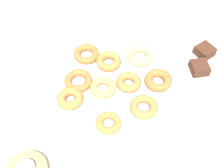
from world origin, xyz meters
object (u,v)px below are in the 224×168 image
(donut_3, at_px, (103,87))
(donut_4, at_px, (108,123))
(donut_8, at_px, (158,80))
(brownie_near, at_px, (205,51))
(donut_plate, at_px, (107,85))
(cake_plate, at_px, (199,63))
(donut_7, at_px, (109,61))
(donut_9, at_px, (70,99))
(donut_0, at_px, (86,54))
(donut_1, at_px, (144,107))
(donut_5, at_px, (129,82))
(donut_2, at_px, (140,56))
(donut_6, at_px, (78,81))
(brownie_far, at_px, (199,68))

(donut_3, relative_size, donut_4, 1.10)
(donut_8, distance_m, brownie_near, 0.21)
(donut_3, bearing_deg, donut_plate, -146.62)
(cake_plate, bearing_deg, donut_7, -29.71)
(donut_7, distance_m, brownie_near, 0.33)
(donut_4, height_order, donut_9, donut_9)
(donut_0, xyz_separation_m, brownie_near, (-0.35, 0.20, 0.00))
(donut_0, xyz_separation_m, donut_3, (0.02, 0.15, 0.00))
(donut_1, xyz_separation_m, donut_7, (-0.00, -0.21, 0.00))
(donut_0, bearing_deg, donut_9, 47.33)
(donut_0, relative_size, donut_4, 1.15)
(donut_1, xyz_separation_m, donut_5, (-0.01, -0.10, 0.00))
(donut_5, bearing_deg, donut_3, -17.23)
(donut_3, distance_m, donut_5, 0.08)
(donut_2, relative_size, donut_9, 1.09)
(donut_6, distance_m, brownie_far, 0.40)
(donut_5, xyz_separation_m, donut_8, (-0.08, 0.04, 0.00))
(donut_5, distance_m, cake_plate, 0.26)
(donut_plate, relative_size, donut_7, 4.24)
(donut_2, xyz_separation_m, donut_6, (0.23, -0.02, -0.00))
(donut_4, xyz_separation_m, donut_7, (-0.12, -0.20, 0.00))
(donut_5, distance_m, donut_6, 0.16)
(donut_plate, height_order, donut_1, donut_1)
(donut_4, bearing_deg, donut_3, -113.51)
(donut_2, bearing_deg, donut_4, 36.46)
(donut_1, xyz_separation_m, donut_4, (0.12, -0.01, -0.00))
(donut_5, distance_m, donut_8, 0.09)
(donut_0, height_order, donut_3, donut_3)
(donut_6, xyz_separation_m, donut_9, (0.05, 0.05, 0.00))
(donut_8, bearing_deg, donut_5, -26.99)
(donut_plate, xyz_separation_m, donut_2, (-0.15, -0.03, 0.02))
(donut_2, distance_m, donut_3, 0.18)
(donut_3, xyz_separation_m, brownie_far, (-0.31, 0.10, 0.00))
(donut_2, height_order, donut_5, donut_5)
(donut_5, bearing_deg, brownie_far, 162.24)
(donut_plate, height_order, donut_5, donut_5)
(donut_6, height_order, brownie_far, brownie_far)
(donut_0, height_order, donut_9, donut_9)
(donut_8, bearing_deg, donut_0, -57.24)
(donut_plate, relative_size, donut_3, 4.30)
(donut_4, distance_m, donut_9, 0.14)
(donut_plate, bearing_deg, donut_8, 149.03)
(donut_plate, distance_m, donut_1, 0.15)
(donut_plate, relative_size, donut_9, 4.40)
(donut_1, bearing_deg, donut_2, -121.42)
(donut_2, relative_size, donut_8, 1.02)
(donut_3, bearing_deg, donut_2, -164.16)
(donut_5, xyz_separation_m, brownie_far, (-0.23, 0.07, 0.00))
(donut_6, height_order, donut_8, donut_8)
(donut_7, distance_m, cake_plate, 0.31)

